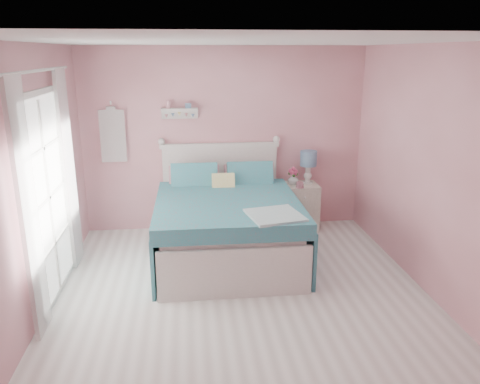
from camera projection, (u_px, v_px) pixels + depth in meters
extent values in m
plane|color=beige|center=(243.00, 300.00, 4.92)|extent=(4.50, 4.50, 0.00)
plane|color=#BE787F|center=(225.00, 140.00, 6.69)|extent=(4.00, 0.00, 4.00)
plane|color=#BE787F|center=(296.00, 296.00, 2.41)|extent=(4.00, 0.00, 4.00)
plane|color=#BE787F|center=(30.00, 188.00, 4.33)|extent=(0.00, 4.50, 4.50)
plane|color=#BE787F|center=(438.00, 176.00, 4.77)|extent=(0.00, 4.50, 4.50)
plane|color=white|center=(244.00, 41.00, 4.18)|extent=(4.50, 4.50, 0.00)
cube|color=silver|center=(227.00, 240.00, 5.92)|extent=(1.62, 2.12, 0.46)
cube|color=silver|center=(227.00, 216.00, 5.83)|extent=(1.56, 2.06, 0.16)
cube|color=silver|center=(220.00, 188.00, 6.83)|extent=(1.64, 0.07, 1.21)
cube|color=silver|center=(220.00, 145.00, 6.65)|extent=(1.70, 0.09, 0.06)
cube|color=silver|center=(235.00, 273.00, 4.91)|extent=(1.64, 0.06, 0.56)
cube|color=teal|center=(228.00, 207.00, 5.64)|extent=(1.73, 1.86, 0.18)
cube|color=#CB838F|center=(194.00, 180.00, 6.42)|extent=(0.68, 0.28, 0.43)
cube|color=#CB838F|center=(249.00, 179.00, 6.50)|extent=(0.68, 0.28, 0.43)
cube|color=#CCBC59|center=(223.00, 185.00, 6.19)|extent=(0.30, 0.22, 0.31)
cube|color=silver|center=(301.00, 206.00, 6.85)|extent=(0.47, 0.44, 0.68)
cube|color=silver|center=(305.00, 197.00, 6.59)|extent=(0.41, 0.02, 0.16)
sphere|color=white|center=(305.00, 197.00, 6.57)|extent=(0.03, 0.03, 0.03)
cylinder|color=white|center=(307.00, 182.00, 6.81)|extent=(0.15, 0.15, 0.02)
cylinder|color=white|center=(308.00, 174.00, 6.77)|extent=(0.08, 0.08, 0.26)
cylinder|color=#6283A4|center=(308.00, 158.00, 6.70)|extent=(0.24, 0.24, 0.22)
imported|color=silver|center=(293.00, 179.00, 6.72)|extent=(0.18, 0.18, 0.16)
imported|color=#C98797|center=(300.00, 185.00, 6.57)|extent=(0.14, 0.14, 0.08)
sphere|color=#D94A77|center=(293.00, 169.00, 6.67)|extent=(0.06, 0.06, 0.06)
sphere|color=#D94A77|center=(296.00, 171.00, 6.71)|extent=(0.06, 0.06, 0.06)
sphere|color=#D94A77|center=(290.00, 171.00, 6.69)|extent=(0.06, 0.06, 0.06)
sphere|color=#D94A77|center=(295.00, 173.00, 6.66)|extent=(0.06, 0.06, 0.06)
sphere|color=#D94A77|center=(292.00, 173.00, 6.67)|extent=(0.06, 0.06, 0.06)
cube|color=silver|center=(179.00, 110.00, 6.42)|extent=(0.50, 0.14, 0.04)
cube|color=silver|center=(180.00, 114.00, 6.50)|extent=(0.50, 0.03, 0.12)
cylinder|color=#D18C99|center=(168.00, 105.00, 6.38)|extent=(0.06, 0.06, 0.10)
cube|color=#6283A4|center=(188.00, 106.00, 6.42)|extent=(0.08, 0.06, 0.07)
cube|color=white|center=(113.00, 136.00, 6.43)|extent=(0.34, 0.03, 0.72)
cube|color=silver|center=(35.00, 93.00, 4.48)|extent=(0.04, 1.32, 0.06)
cube|color=silver|center=(59.00, 290.00, 5.08)|extent=(0.04, 1.32, 0.06)
cube|color=silver|center=(29.00, 222.00, 4.19)|extent=(0.04, 0.06, 2.10)
cube|color=silver|center=(63.00, 184.00, 5.39)|extent=(0.04, 0.06, 2.10)
cube|color=white|center=(48.00, 198.00, 4.78)|extent=(0.02, 1.20, 2.04)
cube|color=white|center=(29.00, 212.00, 4.05)|extent=(0.04, 0.40, 2.32)
cube|color=white|center=(69.00, 171.00, 5.47)|extent=(0.04, 0.40, 2.32)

